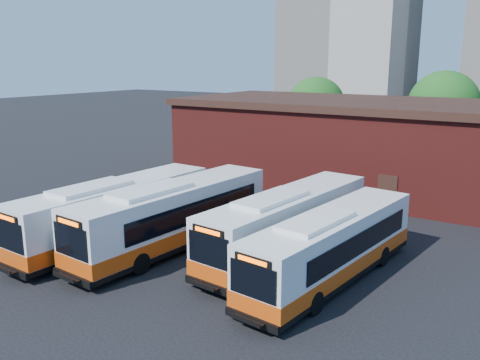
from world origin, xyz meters
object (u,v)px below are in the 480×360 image
Objects in this scene: bus_midwest at (174,218)px; bus_mideast at (287,226)px; bus_west at (115,214)px; bus_east at (331,249)px; transit_worker at (241,289)px.

bus_midwest is 1.04× the size of bus_mideast.
bus_midwest is (3.06, 0.99, 0.04)m from bus_west.
bus_midwest is 8.20m from bus_east.
bus_mideast reaches higher than transit_worker.
bus_west is 8.89m from bus_mideast.
bus_east is (2.93, -1.63, -0.06)m from bus_mideast.
bus_west is at bearing -153.34° from bus_mideast.
bus_mideast is 6.18m from transit_worker.
bus_mideast is 6.66× the size of transit_worker.
bus_west is 1.06× the size of bus_east.
bus_west reaches higher than transit_worker.
bus_midwest is at bearing 21.11° from bus_west.
bus_midwest reaches higher than bus_west.
bus_mideast is at bearing -5.36° from transit_worker.
bus_midwest is at bearing 42.48° from transit_worker.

